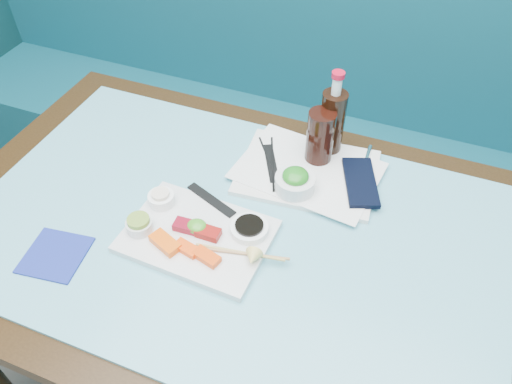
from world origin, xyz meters
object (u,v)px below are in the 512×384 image
at_px(sashimi_plate, 198,236).
at_px(cola_bottle_body, 332,124).
at_px(booth_bench, 320,140).
at_px(seaweed_bowl, 295,183).
at_px(cola_glass, 320,137).
at_px(serving_tray, 307,172).
at_px(blue_napkin, 55,255).
at_px(dining_table, 234,252).

distance_m(sashimi_plate, cola_bottle_body, 0.45).
distance_m(booth_bench, sashimi_plate, 0.98).
distance_m(seaweed_bowl, cola_glass, 0.14).
bearing_deg(serving_tray, booth_bench, 94.79).
distance_m(cola_glass, blue_napkin, 0.68).
height_order(dining_table, seaweed_bowl, seaweed_bowl).
relative_size(booth_bench, seaweed_bowl, 30.50).
bearing_deg(sashimi_plate, dining_table, 47.58).
relative_size(seaweed_bowl, cola_bottle_body, 0.54).
bearing_deg(sashimi_plate, booth_bench, 88.51).
bearing_deg(cola_bottle_body, seaweed_bowl, -101.07).
bearing_deg(cola_glass, booth_bench, 102.00).
xyz_separation_m(seaweed_bowl, cola_glass, (0.02, 0.13, 0.05)).
xyz_separation_m(serving_tray, cola_glass, (0.01, 0.05, 0.08)).
bearing_deg(blue_napkin, cola_bottle_body, 50.46).
relative_size(cola_bottle_body, blue_napkin, 1.43).
xyz_separation_m(seaweed_bowl, cola_bottle_body, (0.04, 0.18, 0.06)).
height_order(booth_bench, dining_table, booth_bench).
xyz_separation_m(dining_table, cola_bottle_body, (0.13, 0.34, 0.18)).
relative_size(serving_tray, seaweed_bowl, 3.46).
distance_m(booth_bench, blue_napkin, 1.17).
bearing_deg(cola_glass, dining_table, -112.08).
relative_size(booth_bench, cola_bottle_body, 16.37).
relative_size(seaweed_bowl, blue_napkin, 0.77).
distance_m(cola_glass, cola_bottle_body, 0.05).
bearing_deg(booth_bench, serving_tray, -79.98).
height_order(booth_bench, seaweed_bowl, booth_bench).
bearing_deg(booth_bench, dining_table, -90.00).
height_order(sashimi_plate, cola_bottle_body, cola_bottle_body).
xyz_separation_m(serving_tray, blue_napkin, (-0.43, -0.45, -0.00)).
relative_size(sashimi_plate, seaweed_bowl, 3.24).
distance_m(cola_bottle_body, blue_napkin, 0.73).
relative_size(dining_table, blue_napkin, 10.95).
height_order(seaweed_bowl, blue_napkin, seaweed_bowl).
bearing_deg(serving_tray, dining_table, -119.85).
distance_m(dining_table, cola_glass, 0.36).
relative_size(booth_bench, sashimi_plate, 9.41).
bearing_deg(sashimi_plate, cola_glass, 65.45).
xyz_separation_m(dining_table, seaweed_bowl, (0.10, 0.16, 0.12)).
bearing_deg(serving_tray, cola_glass, 74.47).
height_order(serving_tray, cola_glass, cola_glass).
bearing_deg(dining_table, cola_glass, 67.92).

